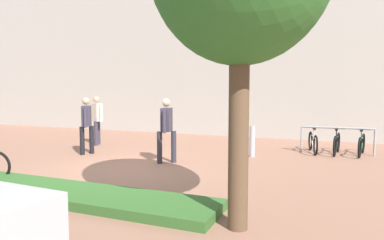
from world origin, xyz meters
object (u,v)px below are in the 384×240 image
(person_suited_dark, at_px, (167,126))
(person_suited_navy, at_px, (86,122))
(person_casual_tan, at_px, (97,117))
(bike_rack_cluster, at_px, (337,143))
(bollard_steel, at_px, (252,141))

(person_suited_dark, relative_size, person_suited_navy, 1.00)
(person_suited_dark, xyz_separation_m, person_casual_tan, (-3.64, 1.83, 0.00))
(person_suited_dark, bearing_deg, person_casual_tan, 153.38)
(bike_rack_cluster, distance_m, bollard_steel, 2.69)
(bollard_steel, bearing_deg, person_casual_tan, 178.97)
(bike_rack_cluster, height_order, person_suited_dark, person_suited_dark)
(bollard_steel, distance_m, person_suited_dark, 2.64)
(bike_rack_cluster, xyz_separation_m, bollard_steel, (-2.29, -1.40, 0.10))
(bollard_steel, xyz_separation_m, person_suited_dark, (-1.92, -1.73, 0.53))
(bike_rack_cluster, bearing_deg, person_suited_navy, -157.64)
(person_suited_dark, bearing_deg, bike_rack_cluster, 36.57)
(bike_rack_cluster, distance_m, person_casual_tan, 7.99)
(bollard_steel, xyz_separation_m, person_suited_navy, (-4.73, -1.49, 0.53))
(person_casual_tan, bearing_deg, person_suited_navy, -62.24)
(person_casual_tan, distance_m, person_suited_navy, 1.79)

